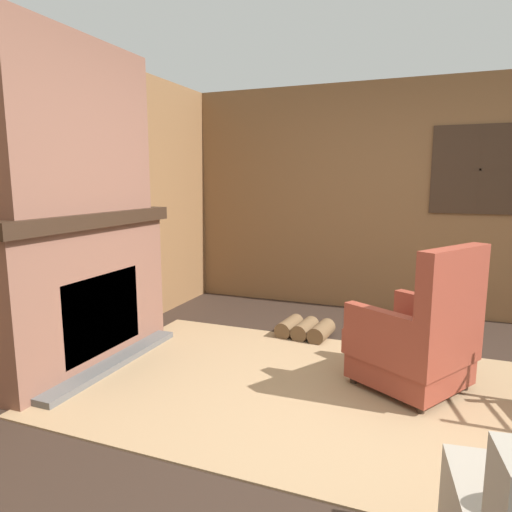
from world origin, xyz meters
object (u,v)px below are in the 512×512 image
Objects in this scene: storage_case at (113,201)px; oil_lamp_vase at (45,200)px; armchair at (418,341)px; firewood_stack at (305,329)px; decorative_plate_on_mantel at (75,198)px.

oil_lamp_vase is at bearing -90.01° from storage_case.
oil_lamp_vase reaches higher than armchair.
firewood_stack is 2.12m from storage_case.
oil_lamp_vase is at bearing -135.40° from firewood_stack.
firewood_stack is at bearing 44.60° from oil_lamp_vase.
storage_case is (-1.55, -0.78, 1.22)m from firewood_stack.
armchair is at bearing 15.80° from oil_lamp_vase.
decorative_plate_on_mantel is (-1.57, -1.20, 1.26)m from firewood_stack.
firewood_stack is at bearing 37.57° from decorative_plate_on_mantel.
oil_lamp_vase is at bearing -86.42° from decorative_plate_on_mantel.
decorative_plate_on_mantel is at bearing -92.69° from storage_case.
decorative_plate_on_mantel is (-0.02, -0.43, 0.04)m from storage_case.
firewood_stack is at bearing 26.66° from storage_case.
firewood_stack is 2.29× the size of storage_case.
storage_case reaches higher than armchair.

